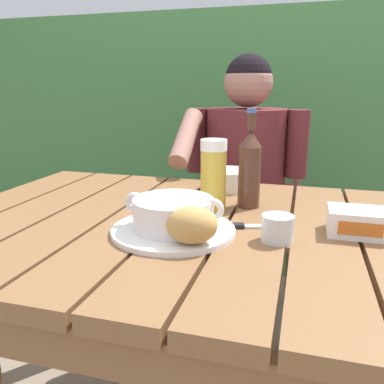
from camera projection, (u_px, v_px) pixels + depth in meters
The scene contains 13 objects.
dining_table at pixel (196, 259), 0.98m from camera, with size 1.31×0.88×0.77m.
hedge_backdrop at pixel (279, 138), 2.47m from camera, with size 4.07×0.79×1.52m.
chair_near_diner at pixel (248, 223), 1.84m from camera, with size 0.45×0.42×0.94m.
person_eating at pixel (243, 182), 1.60m from camera, with size 0.48×0.47×1.21m.
serving_plate at pixel (173, 230), 0.89m from camera, with size 0.28×0.28×0.01m.
soup_bowl at pixel (173, 213), 0.87m from camera, with size 0.23×0.18×0.08m.
bread_roll at pixel (192, 225), 0.79m from camera, with size 0.12×0.10×0.08m.
beer_glass at pixel (213, 175), 1.04m from camera, with size 0.07×0.07×0.19m.
beer_bottle at pixel (250, 167), 1.05m from camera, with size 0.06×0.06×0.26m.
water_glass_small at pixel (277, 228), 0.83m from camera, with size 0.07×0.07×0.06m.
butter_tub at pixel (358, 222), 0.87m from camera, with size 0.13×0.10×0.06m.
table_knife at pixel (243, 226), 0.92m from camera, with size 0.17×0.07×0.01m.
diner_bowl at pixel (228, 179), 1.26m from camera, with size 0.14×0.14×0.06m.
Camera 1 is at (0.24, -0.88, 1.09)m, focal length 37.05 mm.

